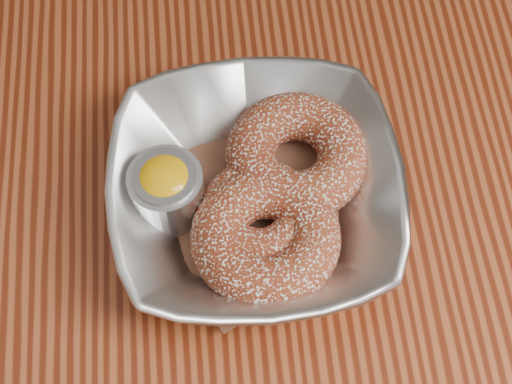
{
  "coord_description": "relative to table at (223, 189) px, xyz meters",
  "views": [
    {
      "loc": [
        -0.0,
        -0.33,
        1.29
      ],
      "look_at": [
        0.02,
        -0.07,
        0.78
      ],
      "focal_mm": 55.0,
      "sensor_mm": 36.0,
      "label": 1
    }
  ],
  "objects": [
    {
      "name": "donut_extra",
      "position": [
        0.03,
        -0.11,
        0.13
      ],
      "size": [
        0.13,
        0.13,
        0.04
      ],
      "primitive_type": "torus",
      "rotation": [
        0.0,
        0.0,
        0.27
      ],
      "color": "maroon",
      "rests_on": "parchment"
    },
    {
      "name": "ground_plane",
      "position": [
        0.0,
        0.0,
        -0.65
      ],
      "size": [
        4.0,
        4.0,
        0.0
      ],
      "primitive_type": "plane",
      "color": "#565659",
      "rests_on": "ground"
    },
    {
      "name": "serving_bowl",
      "position": [
        0.02,
        -0.07,
        0.12
      ],
      "size": [
        0.21,
        0.21,
        0.05
      ],
      "primitive_type": "imported",
      "color": "#B3B5BA",
      "rests_on": "table"
    },
    {
      "name": "table",
      "position": [
        0.0,
        0.0,
        0.0
      ],
      "size": [
        1.2,
        0.8,
        0.75
      ],
      "color": "maroon",
      "rests_on": "ground_plane"
    },
    {
      "name": "parchment",
      "position": [
        0.02,
        -0.07,
        0.11
      ],
      "size": [
        0.19,
        0.19,
        0.0
      ],
      "primitive_type": "cube",
      "rotation": [
        0.0,
        0.0,
        0.47
      ],
      "color": "brown",
      "rests_on": "table"
    },
    {
      "name": "donut_front",
      "position": [
        0.02,
        -0.09,
        0.12
      ],
      "size": [
        0.1,
        0.1,
        0.03
      ],
      "primitive_type": "torus",
      "rotation": [
        0.0,
        0.0,
        0.19
      ],
      "color": "maroon",
      "rests_on": "parchment"
    },
    {
      "name": "donut_back",
      "position": [
        0.06,
        -0.04,
        0.13
      ],
      "size": [
        0.11,
        0.11,
        0.04
      ],
      "primitive_type": "torus",
      "rotation": [
        0.0,
        0.0,
        0.08
      ],
      "color": "maroon",
      "rests_on": "parchment"
    },
    {
      "name": "ramekin",
      "position": [
        -0.04,
        -0.07,
        0.13
      ],
      "size": [
        0.05,
        0.05,
        0.05
      ],
      "color": "#B3B5BA",
      "rests_on": "table"
    }
  ]
}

